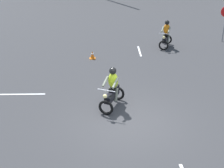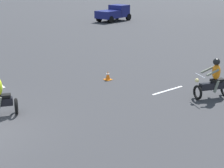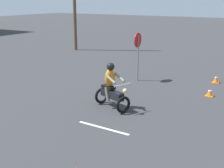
{
  "view_description": "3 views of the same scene",
  "coord_description": "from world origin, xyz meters",
  "views": [
    {
      "loc": [
        -1.22,
        -9.64,
        6.04
      ],
      "look_at": [
        -0.58,
        1.23,
        1.0
      ],
      "focal_mm": 50.0,
      "sensor_mm": 36.0,
      "label": 1
    },
    {
      "loc": [
        9.87,
        -2.01,
        4.69
      ],
      "look_at": [
        1.29,
        4.95,
        0.9
      ],
      "focal_mm": 50.0,
      "sensor_mm": 36.0,
      "label": 2
    },
    {
      "loc": [
        -6.0,
        3.18,
        3.86
      ],
      "look_at": [
        3.17,
        8.67,
        0.9
      ],
      "focal_mm": 50.0,
      "sensor_mm": 36.0,
      "label": 3
    }
  ],
  "objects": [
    {
      "name": "lane_stripe_n",
      "position": [
        1.47,
        7.97,
        0.0
      ],
      "size": [
        0.17,
        1.84,
        0.01
      ],
      "primitive_type": "cube",
      "rotation": [
        0.0,
        0.0,
        3.1
      ],
      "color": "silver",
      "rests_on": "ground"
    },
    {
      "name": "ground_plane",
      "position": [
        0.0,
        0.0,
        0.0
      ],
      "size": [
        120.0,
        120.0,
        0.0
      ],
      "primitive_type": "plane",
      "color": "#333335"
    },
    {
      "name": "lane_stripe_w",
      "position": [
        -4.37,
        2.57,
        0.0
      ],
      "size": [
        1.95,
        0.17,
        0.01
      ],
      "primitive_type": "cube",
      "rotation": [
        0.0,
        0.0,
        4.68
      ],
      "color": "silver",
      "rests_on": "ground"
    },
    {
      "name": "motorcycle_rider_background",
      "position": [
        3.18,
        8.71,
        0.73
      ],
      "size": [
        1.1,
        1.54,
        1.66
      ],
      "rotation": [
        0.0,
        0.0,
        2.75
      ],
      "color": "black",
      "rests_on": "ground"
    },
    {
      "name": "traffic_cone_mid_left",
      "position": [
        -1.35,
        6.84,
        0.21
      ],
      "size": [
        0.32,
        0.32,
        0.44
      ],
      "color": "orange",
      "rests_on": "ground"
    },
    {
      "name": "motorcycle_rider_foreground",
      "position": [
        -0.57,
        1.26,
        0.73
      ],
      "size": [
        1.13,
        1.53,
        1.66
      ],
      "rotation": [
        0.0,
        0.0,
        2.72
      ],
      "color": "black",
      "rests_on": "ground"
    }
  ]
}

